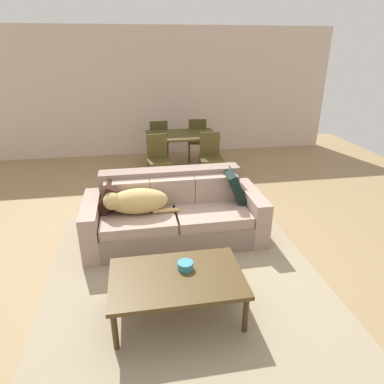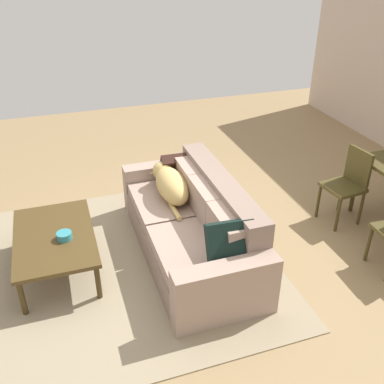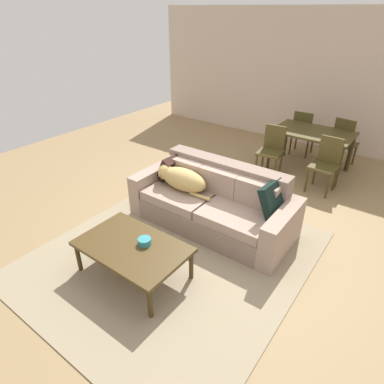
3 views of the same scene
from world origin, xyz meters
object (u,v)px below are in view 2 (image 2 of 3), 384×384
(couch, at_px, (194,226))
(coffee_table, at_px, (54,239))
(throw_pillow_by_right_arm, at_px, (231,245))
(throw_pillow_by_left_arm, at_px, (176,168))
(bowl_on_coffee_table, at_px, (64,236))
(dining_chair_near_left, at_px, (348,182))
(dog_on_left_cushion, at_px, (170,184))

(couch, relative_size, coffee_table, 1.85)
(throw_pillow_by_right_arm, height_order, coffee_table, throw_pillow_by_right_arm)
(throw_pillow_by_right_arm, bearing_deg, throw_pillow_by_left_arm, -179.66)
(couch, bearing_deg, bowl_on_coffee_table, -92.51)
(couch, xyz_separation_m, bowl_on_coffee_table, (-0.05, -1.30, 0.13))
(bowl_on_coffee_table, bearing_deg, coffee_table, -133.83)
(couch, xyz_separation_m, throw_pillow_by_right_arm, (0.81, 0.06, 0.31))
(coffee_table, bearing_deg, throw_pillow_by_right_arm, 56.69)
(throw_pillow_by_right_arm, xyz_separation_m, dining_chair_near_left, (-0.85, 1.82, -0.13))
(throw_pillow_by_right_arm, bearing_deg, coffee_table, -123.31)
(dog_on_left_cushion, xyz_separation_m, bowl_on_coffee_table, (0.43, -1.18, -0.15))
(throw_pillow_by_left_arm, relative_size, coffee_table, 0.31)
(throw_pillow_by_left_arm, height_order, throw_pillow_by_right_arm, throw_pillow_by_right_arm)
(throw_pillow_by_right_arm, distance_m, bowl_on_coffee_table, 1.62)
(dog_on_left_cushion, xyz_separation_m, coffee_table, (0.34, -1.28, -0.22))
(throw_pillow_by_right_arm, bearing_deg, dining_chair_near_left, 115.08)
(throw_pillow_by_left_arm, distance_m, bowl_on_coffee_table, 1.56)
(throw_pillow_by_left_arm, bearing_deg, dog_on_left_cushion, -26.41)
(dog_on_left_cushion, distance_m, throw_pillow_by_left_arm, 0.37)
(coffee_table, bearing_deg, couch, 84.13)
(throw_pillow_by_left_arm, bearing_deg, dining_chair_near_left, 67.12)
(dining_chair_near_left, bearing_deg, coffee_table, -98.42)
(throw_pillow_by_right_arm, bearing_deg, dog_on_left_cushion, -172.25)
(throw_pillow_by_right_arm, xyz_separation_m, bowl_on_coffee_table, (-0.86, -1.36, -0.18))
(couch, xyz_separation_m, coffee_table, (-0.14, -1.39, 0.06))
(throw_pillow_by_right_arm, distance_m, coffee_table, 1.76)
(throw_pillow_by_left_arm, xyz_separation_m, coffee_table, (0.67, -1.44, -0.23))
(dog_on_left_cushion, bearing_deg, dining_chair_near_left, 77.28)
(dog_on_left_cushion, relative_size, throw_pillow_by_right_arm, 2.12)
(couch, distance_m, throw_pillow_by_right_arm, 0.87)
(couch, height_order, bowl_on_coffee_table, couch)
(throw_pillow_by_right_arm, bearing_deg, bowl_on_coffee_table, -122.42)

